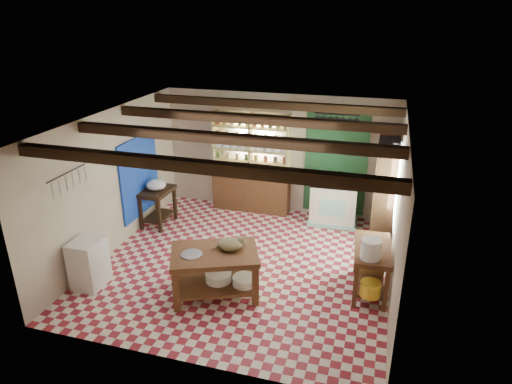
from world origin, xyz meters
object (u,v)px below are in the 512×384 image
(prep_table, at_px, (158,207))
(white_cabinet, at_px, (89,263))
(work_table, at_px, (215,273))
(right_counter, at_px, (371,269))
(stove, at_px, (334,202))
(cat, at_px, (230,244))

(prep_table, distance_m, white_cabinet, 2.35)
(work_table, height_order, right_counter, right_counter)
(work_table, bearing_deg, stove, 42.03)
(white_cabinet, bearing_deg, work_table, 9.30)
(stove, height_order, right_counter, stove)
(stove, bearing_deg, right_counter, -71.48)
(white_cabinet, bearing_deg, prep_table, 89.41)
(work_table, bearing_deg, prep_table, 112.53)
(prep_table, height_order, right_counter, right_counter)
(cat, bearing_deg, stove, 34.34)
(white_cabinet, relative_size, cat, 1.99)
(cat, bearing_deg, white_cabinet, 159.17)
(work_table, distance_m, stove, 3.44)
(stove, height_order, prep_table, stove)
(work_table, relative_size, right_counter, 1.20)
(work_table, relative_size, stove, 1.40)
(right_counter, bearing_deg, stove, 107.24)
(white_cabinet, xyz_separation_m, right_counter, (4.40, 1.11, -0.01))
(prep_table, height_order, white_cabinet, white_cabinet)
(work_table, distance_m, cat, 0.53)
(cat, bearing_deg, work_table, -178.69)
(stove, xyz_separation_m, cat, (-1.25, -2.97, 0.38))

